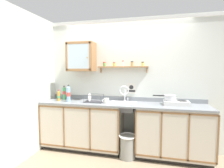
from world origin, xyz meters
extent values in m
plane|color=gray|center=(0.00, 0.00, 0.00)|extent=(6.12, 6.12, 0.00)
cube|color=silver|center=(0.00, 0.69, 1.29)|extent=(3.72, 0.05, 2.58)
cube|color=white|center=(0.00, 0.66, 2.53)|extent=(3.72, 0.02, 0.05)
cube|color=silver|center=(-1.59, -0.27, 1.29)|extent=(0.05, 3.46, 2.58)
cube|color=black|center=(-0.77, 0.40, 0.04)|extent=(1.51, 0.53, 0.08)
cube|color=beige|center=(-0.77, 0.37, 0.50)|extent=(1.54, 0.59, 0.83)
cube|color=brown|center=(-0.77, 0.07, 0.87)|extent=(1.54, 0.01, 0.03)
cube|color=brown|center=(-0.77, 0.07, 0.13)|extent=(1.54, 0.01, 0.03)
cube|color=brown|center=(-1.54, 0.07, 0.50)|extent=(0.02, 0.01, 0.77)
cube|color=brown|center=(-1.03, 0.07, 0.50)|extent=(0.02, 0.01, 0.77)
cube|color=brown|center=(-0.51, 0.07, 0.50)|extent=(0.02, 0.01, 0.77)
cube|color=brown|center=(0.00, 0.07, 0.50)|extent=(0.02, 0.01, 0.77)
cube|color=black|center=(0.92, 0.40, 0.04)|extent=(1.22, 0.53, 0.08)
cube|color=beige|center=(0.92, 0.37, 0.50)|extent=(1.24, 0.59, 0.83)
cube|color=brown|center=(0.92, 0.07, 0.87)|extent=(1.24, 0.01, 0.03)
cube|color=brown|center=(0.92, 0.07, 0.13)|extent=(1.24, 0.01, 0.03)
cube|color=brown|center=(0.30, 0.07, 0.50)|extent=(0.02, 0.01, 0.77)
cube|color=brown|center=(0.71, 0.07, 0.50)|extent=(0.02, 0.01, 0.77)
cube|color=brown|center=(1.13, 0.07, 0.50)|extent=(0.02, 0.01, 0.77)
cube|color=brown|center=(1.54, 0.07, 0.50)|extent=(0.02, 0.01, 0.77)
cube|color=gray|center=(0.00, 0.37, 0.93)|extent=(3.08, 0.62, 0.03)
cube|color=gray|center=(0.00, 0.65, 0.98)|extent=(3.08, 0.02, 0.08)
cube|color=silver|center=(0.02, 0.39, 0.95)|extent=(0.50, 0.37, 0.01)
cube|color=slate|center=(0.02, 0.39, 0.80)|extent=(0.42, 0.30, 0.01)
cube|color=slate|center=(0.02, 0.54, 0.87)|extent=(0.42, 0.01, 0.15)
cube|color=slate|center=(0.02, 0.24, 0.87)|extent=(0.42, 0.01, 0.15)
cylinder|color=#4C4C51|center=(0.02, 0.39, 0.80)|extent=(0.04, 0.04, 0.01)
cylinder|color=silver|center=(0.02, 0.59, 0.96)|extent=(0.05, 0.05, 0.02)
cylinder|color=silver|center=(0.02, 0.59, 1.07)|extent=(0.02, 0.02, 0.20)
torus|color=silver|center=(0.02, 0.51, 1.17)|extent=(0.19, 0.02, 0.19)
cylinder|color=silver|center=(0.08, 0.59, 0.99)|extent=(0.02, 0.02, 0.06)
cube|color=silver|center=(0.97, 0.40, 0.98)|extent=(0.43, 0.27, 0.07)
cylinder|color=#2D2D2D|center=(0.87, 0.42, 1.02)|extent=(0.17, 0.17, 0.01)
cylinder|color=#2D2D2D|center=(1.07, 0.42, 1.02)|extent=(0.17, 0.17, 0.01)
cylinder|color=black|center=(0.87, 0.28, 0.98)|extent=(0.03, 0.02, 0.03)
cylinder|color=black|center=(1.07, 0.28, 0.98)|extent=(0.03, 0.02, 0.03)
cylinder|color=silver|center=(0.87, 0.42, 1.07)|extent=(0.20, 0.20, 0.09)
torus|color=silver|center=(0.87, 0.42, 1.11)|extent=(0.21, 0.21, 0.01)
cylinder|color=black|center=(0.67, 0.42, 1.10)|extent=(0.20, 0.02, 0.02)
cylinder|color=#4CB266|center=(-1.24, 0.49, 1.06)|extent=(0.07, 0.07, 0.24)
cone|color=#4CB266|center=(-1.24, 0.49, 1.20)|extent=(0.06, 0.06, 0.03)
cylinder|color=#262626|center=(-1.24, 0.49, 1.22)|extent=(0.03, 0.03, 0.02)
cylinder|color=#D84C3F|center=(-1.24, 0.49, 1.09)|extent=(0.07, 0.07, 0.07)
cylinder|color=gold|center=(-1.26, 0.31, 1.03)|extent=(0.06, 0.06, 0.17)
cone|color=gold|center=(-1.26, 0.31, 1.13)|extent=(0.06, 0.06, 0.03)
cylinder|color=red|center=(-1.26, 0.31, 1.16)|extent=(0.03, 0.03, 0.02)
cylinder|color=#4C9959|center=(-1.26, 0.31, 1.02)|extent=(0.06, 0.06, 0.05)
cylinder|color=#8CB7E0|center=(-1.03, 0.28, 1.08)|extent=(0.07, 0.07, 0.27)
cone|color=#8CB7E0|center=(-1.03, 0.28, 1.24)|extent=(0.07, 0.07, 0.03)
cylinder|color=#262626|center=(-1.03, 0.28, 1.26)|extent=(0.03, 0.03, 0.02)
cylinder|color=#D84C3F|center=(-1.03, 0.28, 1.09)|extent=(0.07, 0.07, 0.08)
cube|color=#333338|center=(-0.53, 0.35, 0.95)|extent=(0.35, 0.23, 0.01)
cylinder|color=#4C4F54|center=(-0.70, 0.24, 1.02)|extent=(0.01, 0.01, 0.13)
cylinder|color=#4C4F54|center=(-0.37, 0.24, 1.02)|extent=(0.01, 0.01, 0.13)
cylinder|color=#4C4F54|center=(-0.70, 0.46, 1.02)|extent=(0.01, 0.01, 0.13)
cylinder|color=#4C4F54|center=(-0.37, 0.46, 1.02)|extent=(0.01, 0.01, 0.13)
cylinder|color=#4C4F54|center=(-0.53, 0.24, 1.09)|extent=(0.33, 0.01, 0.01)
cylinder|color=#4C4F54|center=(-0.53, 0.46, 1.09)|extent=(0.33, 0.01, 0.01)
cylinder|color=white|center=(-0.62, 0.35, 1.03)|extent=(0.01, 0.16, 0.16)
cylinder|color=white|center=(-0.26, 0.29, 0.99)|extent=(0.09, 0.09, 0.09)
torus|color=white|center=(-0.31, 0.26, 1.00)|extent=(0.06, 0.05, 0.06)
cube|color=#996B42|center=(-0.85, 0.51, 1.82)|extent=(0.55, 0.30, 0.58)
cube|color=silver|center=(-0.85, 0.36, 1.82)|extent=(0.45, 0.01, 0.47)
cube|color=#996B42|center=(-1.10, 0.36, 1.82)|extent=(0.04, 0.01, 0.54)
cube|color=#996B42|center=(-0.60, 0.36, 1.82)|extent=(0.04, 0.01, 0.54)
cube|color=#996B42|center=(-0.85, 0.36, 2.08)|extent=(0.52, 0.01, 0.05)
cube|color=#996B42|center=(-0.85, 0.36, 1.56)|extent=(0.52, 0.01, 0.05)
sphere|color=olive|center=(-0.66, 0.34, 1.79)|extent=(0.02, 0.02, 0.02)
cube|color=#996B42|center=(-0.02, 0.59, 1.62)|extent=(0.99, 0.14, 0.02)
cube|color=#996B42|center=(-0.48, 0.65, 1.56)|extent=(0.02, 0.03, 0.10)
cube|color=#996B42|center=(0.44, 0.65, 1.56)|extent=(0.02, 0.03, 0.10)
cylinder|color=#598C3F|center=(-0.40, 0.60, 1.67)|extent=(0.05, 0.05, 0.07)
cylinder|color=red|center=(-0.40, 0.60, 1.71)|extent=(0.05, 0.05, 0.02)
cylinder|color=gold|center=(-0.19, 0.58, 1.66)|extent=(0.04, 0.04, 0.07)
cylinder|color=red|center=(-0.19, 0.58, 1.71)|extent=(0.04, 0.04, 0.02)
cylinder|color=silver|center=(-0.01, 0.58, 1.68)|extent=(0.04, 0.04, 0.09)
cylinder|color=red|center=(-0.01, 0.58, 1.73)|extent=(0.04, 0.04, 0.02)
cylinder|color=tan|center=(0.16, 0.59, 1.67)|extent=(0.05, 0.05, 0.08)
cylinder|color=black|center=(0.16, 0.59, 1.72)|extent=(0.05, 0.05, 0.02)
cylinder|color=#E0C659|center=(0.37, 0.59, 1.66)|extent=(0.05, 0.05, 0.07)
cylinder|color=black|center=(0.37, 0.59, 1.71)|extent=(0.05, 0.05, 0.02)
cube|color=silver|center=(0.15, 0.66, 1.19)|extent=(0.18, 0.01, 0.21)
cube|color=#262626|center=(0.15, 0.65, 1.14)|extent=(0.16, 0.00, 0.04)
cylinder|color=#262626|center=(0.15, 0.65, 1.22)|extent=(0.08, 0.00, 0.08)
cylinder|color=gray|center=(0.15, 0.18, 0.20)|extent=(0.28, 0.28, 0.40)
torus|color=white|center=(0.15, 0.18, 0.40)|extent=(0.32, 0.32, 0.03)
camera|label=1|loc=(0.58, -2.79, 1.55)|focal=27.95mm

